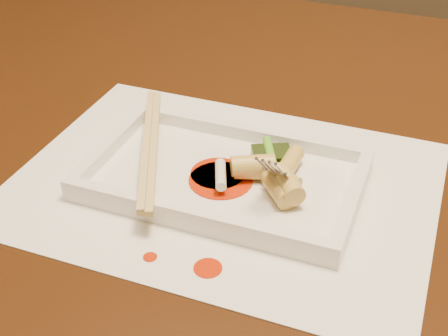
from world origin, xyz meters
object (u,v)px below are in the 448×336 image
(placemat, at_px, (224,184))
(chopstick_a, at_px, (147,145))
(plate_base, at_px, (224,180))
(table, at_px, (257,220))
(fork, at_px, (305,114))

(placemat, distance_m, chopstick_a, 0.09)
(plate_base, height_order, chopstick_a, chopstick_a)
(table, distance_m, chopstick_a, 0.18)
(plate_base, bearing_deg, fork, 14.42)
(fork, bearing_deg, chopstick_a, -173.25)
(plate_base, xyz_separation_m, fork, (0.07, 0.02, 0.08))
(table, relative_size, plate_base, 5.38)
(placemat, xyz_separation_m, plate_base, (-0.00, -0.00, 0.00))
(table, distance_m, fork, 0.20)
(table, xyz_separation_m, chopstick_a, (-0.09, -0.08, 0.13))
(table, relative_size, fork, 10.00)
(fork, bearing_deg, placemat, -165.58)
(placemat, relative_size, chopstick_a, 1.87)
(fork, bearing_deg, plate_base, -165.58)
(chopstick_a, bearing_deg, plate_base, 0.00)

